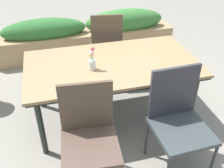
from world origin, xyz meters
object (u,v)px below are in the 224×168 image
object	(u,v)px
chair_far_side	(106,45)
flower_vase	(92,61)
chair_near_right	(178,117)
planter_box	(87,36)
chair_near_left	(89,133)
dining_table	(112,67)

from	to	relation	value
chair_far_side	flower_vase	world-z (taller)	chair_far_side
chair_far_side	chair_near_right	world-z (taller)	chair_far_side
chair_far_side	planter_box	size ratio (longest dim) A/B	0.35
flower_vase	chair_far_side	bearing A→B (deg)	68.04
chair_near_left	planter_box	bearing A→B (deg)	-94.51
planter_box	chair_near_right	bearing A→B (deg)	-80.45
dining_table	chair_near_right	world-z (taller)	chair_near_right
chair_near_left	chair_near_right	xyz separation A→B (m)	(0.81, 0.01, -0.01)
planter_box	chair_near_left	bearing A→B (deg)	-99.34
chair_far_side	flower_vase	size ratio (longest dim) A/B	4.05
dining_table	flower_vase	xyz separation A→B (m)	(-0.23, -0.08, 0.15)
chair_far_side	dining_table	bearing A→B (deg)	-90.84
flower_vase	planter_box	xyz separation A→B (m)	(0.23, 1.72, -0.48)
planter_box	dining_table	bearing A→B (deg)	-89.92
dining_table	chair_near_right	distance (m)	0.89
dining_table	chair_near_left	size ratio (longest dim) A/B	1.89
chair_far_side	planter_box	world-z (taller)	chair_far_side
chair_near_left	chair_near_right	bearing A→B (deg)	-174.66
dining_table	chair_far_side	distance (m)	0.81
chair_near_left	flower_vase	world-z (taller)	flower_vase
chair_far_side	chair_near_right	distance (m)	1.60
chair_near_right	planter_box	xyz separation A→B (m)	(-0.41, 2.43, -0.21)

